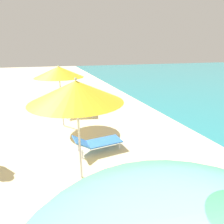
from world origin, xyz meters
TOP-DOWN VIEW (x-y plane):
  - umbrella_second at (0.08, 3.82)m, footprint 2.08×2.08m
  - lounger_second_shoreside at (0.78, 4.97)m, footprint 1.58×0.72m
  - lounger_second_inland at (0.50, 2.74)m, footprint 1.30×0.73m
  - umbrella_farthest at (-0.09, 7.44)m, footprint 1.92×1.92m
  - lounger_farthest_shoreside at (0.71, 8.41)m, footprint 1.58×0.95m

SIDE VIEW (x-z plane):
  - lounger_second_inland at x=0.50m, z-range 0.03..0.58m
  - lounger_farthest_shoreside at x=0.71m, z-range 0.04..0.59m
  - lounger_second_shoreside at x=0.78m, z-range 0.03..0.60m
  - umbrella_second at x=0.08m, z-range 0.96..3.49m
  - umbrella_farthest at x=-0.09m, z-range 1.00..3.55m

